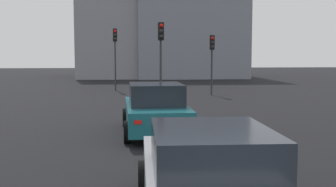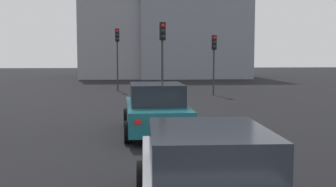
{
  "view_description": "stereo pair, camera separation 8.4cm",
  "coord_description": "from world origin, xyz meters",
  "px_view_note": "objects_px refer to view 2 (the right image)",
  "views": [
    {
      "loc": [
        -3.34,
        1.05,
        2.52
      ],
      "look_at": [
        7.22,
        0.02,
        1.54
      ],
      "focal_mm": 44.56,
      "sensor_mm": 36.0,
      "label": 1
    },
    {
      "loc": [
        -3.35,
        0.97,
        2.52
      ],
      "look_at": [
        7.22,
        0.02,
        1.54
      ],
      "focal_mm": 44.56,
      "sensor_mm": 36.0,
      "label": 2
    }
  ],
  "objects_px": {
    "car_teal_lead": "(156,110)",
    "traffic_light_far_left": "(214,52)",
    "car_silver_second": "(207,180)",
    "traffic_light_near_right": "(163,46)",
    "traffic_light_near_left": "(117,46)"
  },
  "relations": [
    {
      "from": "car_teal_lead",
      "to": "traffic_light_near_right",
      "type": "height_order",
      "value": "traffic_light_near_right"
    },
    {
      "from": "car_silver_second",
      "to": "traffic_light_near_right",
      "type": "height_order",
      "value": "traffic_light_near_right"
    },
    {
      "from": "car_teal_lead",
      "to": "car_silver_second",
      "type": "relative_size",
      "value": 0.97
    },
    {
      "from": "car_teal_lead",
      "to": "traffic_light_near_left",
      "type": "xyz_separation_m",
      "value": [
        16.44,
        1.72,
        2.35
      ]
    },
    {
      "from": "traffic_light_near_left",
      "to": "traffic_light_near_right",
      "type": "height_order",
      "value": "traffic_light_near_left"
    },
    {
      "from": "car_silver_second",
      "to": "traffic_light_near_right",
      "type": "distance_m",
      "value": 15.37
    },
    {
      "from": "traffic_light_near_right",
      "to": "traffic_light_far_left",
      "type": "relative_size",
      "value": 1.11
    },
    {
      "from": "car_teal_lead",
      "to": "traffic_light_near_left",
      "type": "bearing_deg",
      "value": 4.8
    },
    {
      "from": "car_teal_lead",
      "to": "traffic_light_near_left",
      "type": "distance_m",
      "value": 16.69
    },
    {
      "from": "car_silver_second",
      "to": "traffic_light_far_left",
      "type": "bearing_deg",
      "value": -9.97
    },
    {
      "from": "traffic_light_near_left",
      "to": "traffic_light_far_left",
      "type": "distance_m",
      "value": 7.31
    },
    {
      "from": "traffic_light_near_left",
      "to": "traffic_light_far_left",
      "type": "xyz_separation_m",
      "value": [
        -4.0,
        -6.1,
        -0.43
      ]
    },
    {
      "from": "car_teal_lead",
      "to": "traffic_light_far_left",
      "type": "xyz_separation_m",
      "value": [
        12.43,
        -4.38,
        1.93
      ]
    },
    {
      "from": "car_silver_second",
      "to": "traffic_light_near_right",
      "type": "relative_size",
      "value": 1.15
    },
    {
      "from": "traffic_light_far_left",
      "to": "traffic_light_near_right",
      "type": "bearing_deg",
      "value": -38.72
    }
  ]
}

